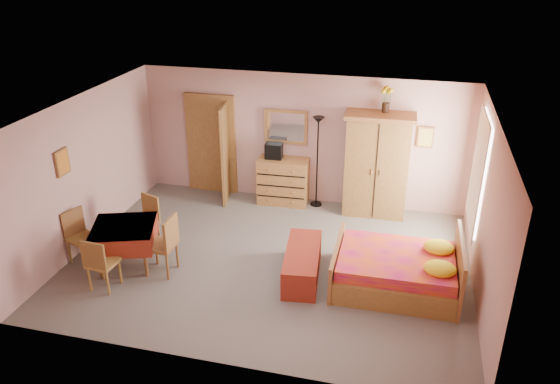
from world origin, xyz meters
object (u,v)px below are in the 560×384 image
(chair_west, at_px, (82,237))
(bed, at_px, (396,261))
(chest_of_drawers, at_px, (283,181))
(dining_table, at_px, (126,246))
(chair_south, at_px, (103,262))
(chair_north, at_px, (144,222))
(wall_mirror, at_px, (286,127))
(stereo, at_px, (274,151))
(bench, at_px, (302,263))
(chair_east, at_px, (160,245))
(sunflower_vase, at_px, (386,99))
(wardrobe, at_px, (377,165))
(floor_lamp, at_px, (317,162))

(chair_west, bearing_deg, bed, 116.18)
(chest_of_drawers, distance_m, dining_table, 3.50)
(chair_south, relative_size, chair_north, 0.99)
(chair_north, bearing_deg, wall_mirror, -107.73)
(wall_mirror, xyz_separation_m, chair_south, (-1.95, -3.78, -1.11))
(chest_of_drawers, xyz_separation_m, stereo, (-0.20, 0.03, 0.62))
(chair_west, bearing_deg, wall_mirror, 160.35)
(stereo, distance_m, dining_table, 3.49)
(stereo, xyz_separation_m, chair_north, (-1.74, -2.27, -0.65))
(bench, bearing_deg, dining_table, -172.88)
(dining_table, relative_size, chair_east, 0.98)
(sunflower_vase, relative_size, chair_west, 0.54)
(wardrobe, bearing_deg, chest_of_drawers, 177.72)
(floor_lamp, distance_m, chair_south, 4.50)
(bench, bearing_deg, wardrobe, 70.48)
(floor_lamp, bearing_deg, chair_north, -138.69)
(stereo, relative_size, bed, 0.17)
(floor_lamp, xyz_separation_m, wardrobe, (1.16, -0.07, 0.09))
(wardrobe, height_order, chair_west, wardrobe)
(wardrobe, bearing_deg, chair_east, -138.26)
(wall_mirror, distance_m, floor_lamp, 0.93)
(bed, bearing_deg, sunflower_vase, 99.86)
(wall_mirror, relative_size, wardrobe, 0.43)
(wall_mirror, height_order, wardrobe, wardrobe)
(wall_mirror, height_order, bed, wall_mirror)
(chair_east, bearing_deg, wardrobe, -45.81)
(chair_north, height_order, chair_east, chair_east)
(floor_lamp, height_order, bench, floor_lamp)
(wall_mirror, distance_m, chair_west, 4.31)
(stereo, relative_size, floor_lamp, 0.18)
(stereo, distance_m, chair_west, 3.95)
(wall_mirror, height_order, dining_table, wall_mirror)
(wall_mirror, distance_m, chair_south, 4.40)
(wardrobe, bearing_deg, stereo, 176.99)
(dining_table, distance_m, chair_north, 0.67)
(chair_north, bearing_deg, bed, -162.33)
(dining_table, relative_size, chair_west, 1.08)
(dining_table, distance_m, chair_east, 0.67)
(chest_of_drawers, height_order, stereo, stereo)
(wall_mirror, bearing_deg, wardrobe, -8.30)
(chest_of_drawers, distance_m, stereo, 0.66)
(bench, bearing_deg, wall_mirror, 108.68)
(wardrobe, distance_m, chair_east, 4.32)
(wardrobe, relative_size, bed, 1.06)
(floor_lamp, relative_size, bench, 1.30)
(chair_south, relative_size, chair_west, 0.98)
(wall_mirror, xyz_separation_m, stereo, (-0.20, -0.18, -0.46))
(floor_lamp, height_order, chair_south, floor_lamp)
(chest_of_drawers, distance_m, wardrobe, 1.91)
(stereo, relative_size, chair_east, 0.33)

